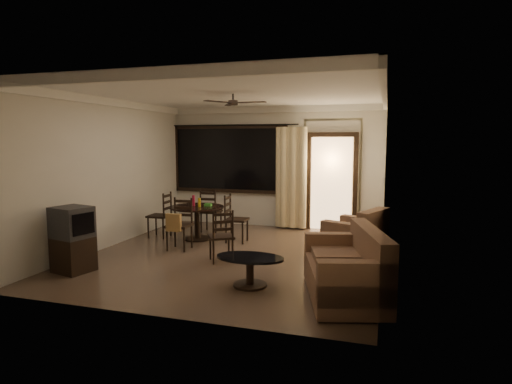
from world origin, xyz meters
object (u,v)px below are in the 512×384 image
(dining_chair_east, at_px, (236,228))
(dining_chair_north, at_px, (211,219))
(tv_cabinet, at_px, (73,239))
(dining_table, at_px, (197,213))
(dining_chair_south, at_px, (179,233))
(dining_chair_west, at_px, (160,224))
(sofa, at_px, (349,271))
(armchair, at_px, (358,239))
(coffee_table, at_px, (250,266))
(side_chair, at_px, (221,246))

(dining_chair_east, bearing_deg, dining_chair_north, 46.76)
(tv_cabinet, bearing_deg, dining_chair_east, 68.88)
(dining_table, height_order, tv_cabinet, tv_cabinet)
(dining_chair_south, bearing_deg, dining_chair_west, 134.30)
(dining_chair_west, bearing_deg, dining_table, 90.09)
(dining_chair_west, height_order, dining_chair_north, same)
(dining_chair_north, distance_m, sofa, 4.60)
(dining_chair_east, xyz_separation_m, dining_chair_south, (-0.80, -0.89, 0.02))
(armchair, bearing_deg, dining_chair_south, -152.61)
(tv_cabinet, bearing_deg, dining_table, 83.32)
(dining_chair_north, xyz_separation_m, coffee_table, (1.94, -3.18, -0.00))
(tv_cabinet, xyz_separation_m, armchair, (4.15, 1.96, -0.15))
(side_chair, bearing_deg, dining_table, -84.42)
(tv_cabinet, distance_m, sofa, 4.16)
(dining_chair_west, distance_m, dining_chair_east, 1.67)
(dining_chair_east, bearing_deg, coffee_table, -158.35)
(dining_chair_south, relative_size, side_chair, 1.07)
(tv_cabinet, bearing_deg, side_chair, 43.61)
(dining_chair_west, bearing_deg, tv_cabinet, -3.76)
(tv_cabinet, distance_m, armchair, 4.59)
(sofa, relative_size, coffee_table, 1.89)
(dining_table, xyz_separation_m, dining_chair_east, (0.83, 0.03, -0.26))
(dining_table, distance_m, sofa, 4.07)
(armchair, bearing_deg, dining_chair_west, -165.19)
(sofa, relative_size, side_chair, 2.04)
(dining_chair_east, bearing_deg, tv_cabinet, 143.76)
(sofa, height_order, armchair, sofa)
(side_chair, bearing_deg, dining_chair_south, -58.67)
(armchair, bearing_deg, dining_chair_north, 179.80)
(dining_chair_west, relative_size, dining_chair_south, 1.00)
(dining_chair_east, height_order, sofa, dining_chair_east)
(dining_chair_west, height_order, side_chair, dining_chair_west)
(armchair, distance_m, coffee_table, 2.25)
(dining_chair_south, relative_size, tv_cabinet, 0.94)
(tv_cabinet, bearing_deg, sofa, 14.42)
(dining_chair_east, xyz_separation_m, armchair, (2.41, -0.61, 0.07))
(dining_chair_west, xyz_separation_m, dining_chair_north, (0.81, 0.82, 0.00))
(dining_chair_south, xyz_separation_m, armchair, (3.21, 0.28, 0.05))
(dining_chair_west, relative_size, side_chair, 1.07)
(dining_chair_south, bearing_deg, side_chair, -28.34)
(dining_chair_north, height_order, coffee_table, dining_chair_north)
(dining_chair_north, bearing_deg, coffee_table, 119.17)
(dining_chair_west, distance_m, dining_chair_north, 1.15)
(coffee_table, bearing_deg, tv_cabinet, -176.94)
(dining_chair_north, relative_size, armchair, 0.85)
(dining_chair_north, relative_size, coffee_table, 0.99)
(dining_table, height_order, dining_chair_west, dining_chair_west)
(dining_chair_south, bearing_deg, armchair, 2.75)
(dining_table, distance_m, dining_chair_south, 0.89)
(tv_cabinet, xyz_separation_m, sofa, (4.16, 0.11, -0.16))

